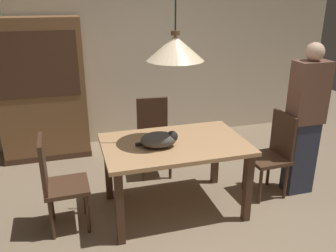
{
  "coord_description": "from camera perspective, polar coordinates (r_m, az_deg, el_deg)",
  "views": [
    {
      "loc": [
        -0.94,
        -2.46,
        2.11
      ],
      "look_at": [
        0.01,
        0.77,
        0.85
      ],
      "focal_mm": 37.82,
      "sensor_mm": 36.0,
      "label": 1
    }
  ],
  "objects": [
    {
      "name": "person_standing",
      "position": [
        4.04,
        21.2,
        0.76
      ],
      "size": [
        0.36,
        0.22,
        1.67
      ],
      "color": "#2D3347",
      "rests_on": "ground"
    },
    {
      "name": "cat_sleeping",
      "position": [
        3.33,
        -1.35,
        -2.18
      ],
      "size": [
        0.39,
        0.26,
        0.16
      ],
      "color": "#4C4742",
      "rests_on": "dining_table"
    },
    {
      "name": "pendant_lamp",
      "position": [
        3.21,
        1.18,
        12.5
      ],
      "size": [
        0.52,
        0.52,
        1.3
      ],
      "color": "beige"
    },
    {
      "name": "back_wall",
      "position": [
        5.23,
        -6.01,
        13.2
      ],
      "size": [
        6.4,
        0.1,
        2.9
      ],
      "primitive_type": "cube",
      "color": "beige",
      "rests_on": "ground"
    },
    {
      "name": "chair_right_side",
      "position": [
        4.01,
        16.63,
        -3.87
      ],
      "size": [
        0.42,
        0.42,
        0.93
      ],
      "color": "#472D1E",
      "rests_on": "ground"
    },
    {
      "name": "hutch_bookcase",
      "position": [
        4.94,
        -19.61,
        5.03
      ],
      "size": [
        1.12,
        0.45,
        1.85
      ],
      "color": "brown",
      "rests_on": "ground"
    },
    {
      "name": "dining_table",
      "position": [
        3.5,
        1.06,
        -4.18
      ],
      "size": [
        1.4,
        0.9,
        0.75
      ],
      "color": "tan",
      "rests_on": "ground"
    },
    {
      "name": "chair_far_back",
      "position": [
        4.33,
        -2.32,
        -1.14
      ],
      "size": [
        0.44,
        0.44,
        0.93
      ],
      "color": "#472D1E",
      "rests_on": "ground"
    },
    {
      "name": "chair_left_side",
      "position": [
        3.43,
        -17.46,
        -8.31
      ],
      "size": [
        0.41,
        0.41,
        0.93
      ],
      "color": "#472D1E",
      "rests_on": "ground"
    },
    {
      "name": "ground",
      "position": [
        3.37,
        3.8,
        -18.26
      ],
      "size": [
        10.0,
        10.0,
        0.0
      ],
      "primitive_type": "plane",
      "color": "#847056"
    }
  ]
}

